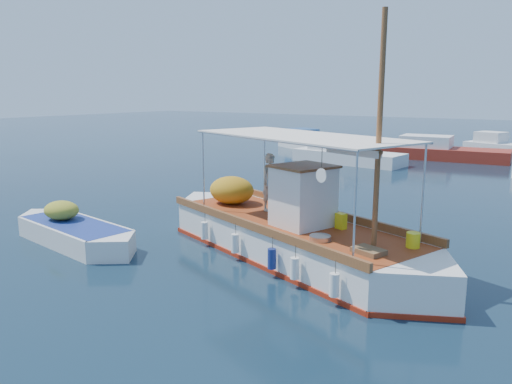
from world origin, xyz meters
The scene contains 7 objects.
ground centered at (0.00, 0.00, 0.00)m, with size 160.00×160.00×0.00m, color black.
fishing_caique centered at (-0.35, -0.04, 0.58)m, with size 10.21×5.44×6.61m.
dinghy centered at (-6.46, -2.74, 0.29)m, with size 5.70×2.20×1.41m.
bg_boat_nw centered at (-6.58, 18.37, 0.49)m, with size 7.46×3.18×1.80m.
bg_boat_n centered at (-1.81, 23.75, 0.49)m, with size 8.50×3.44×1.80m.
bg_boat_far_w centered at (-12.63, 24.36, 0.49)m, with size 6.22×5.08×1.80m.
bg_boat_far_n centered at (0.99, 29.57, 0.49)m, with size 5.23×3.48×1.80m.
Camera 1 is at (6.46, -12.05, 4.61)m, focal length 35.00 mm.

